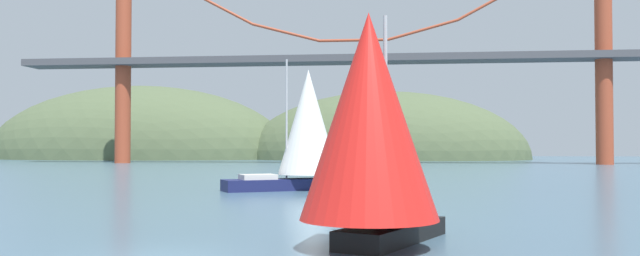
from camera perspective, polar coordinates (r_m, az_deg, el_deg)
The scene contains 5 objects.
headland_left at distance 165.18m, azimuth -15.58°, elevation -2.59°, with size 75.73×44.00×35.58m, color #4C5B3D.
headland_center at distance 153.24m, azimuth 5.74°, elevation -2.73°, with size 66.80×44.00×31.72m, color #4C5B3D.
suspension_bridge at distance 114.53m, azimuth 2.97°, elevation 6.56°, with size 120.11×6.00×41.10m.
sailboat_red_spinnaker at distance 20.28m, azimuth 4.44°, elevation 0.51°, with size 5.69×7.47×7.49m.
sailboat_white_mainsail at distance 47.36m, azimuth -1.31°, elevation 0.04°, with size 9.07×6.98×9.46m.
Camera 1 is at (6.70, -18.19, 3.23)m, focal length 36.45 mm.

